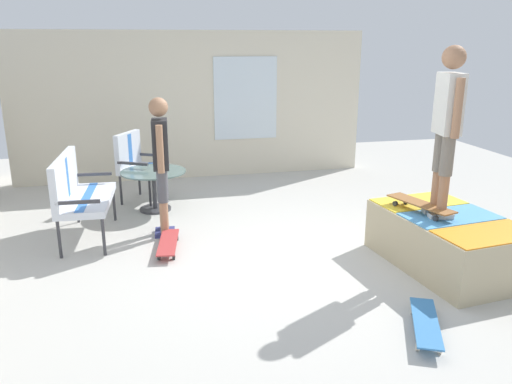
{
  "coord_description": "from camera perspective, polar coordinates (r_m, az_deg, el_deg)",
  "views": [
    {
      "loc": [
        -5.0,
        1.42,
        2.31
      ],
      "look_at": [
        0.26,
        0.21,
        0.7
      ],
      "focal_mm": 35.82,
      "sensor_mm": 36.0,
      "label": 1
    }
  ],
  "objects": [
    {
      "name": "skateboard_by_bench",
      "position": [
        5.96,
        -9.78,
        -5.6
      ],
      "size": [
        0.82,
        0.31,
        0.1
      ],
      "color": "#B23838",
      "rests_on": "ground_plane"
    },
    {
      "name": "house_facade",
      "position": [
        8.92,
        -6.98,
        9.57
      ],
      "size": [
        0.23,
        6.0,
        2.47
      ],
      "color": "beige",
      "rests_on": "ground_plane"
    },
    {
      "name": "skateboard_spare",
      "position": [
        4.54,
        18.43,
        -13.72
      ],
      "size": [
        0.81,
        0.52,
        0.1
      ],
      "color": "#3372B2",
      "rests_on": "ground_plane"
    },
    {
      "name": "patio_bench",
      "position": [
        6.4,
        -19.42,
        0.28
      ],
      "size": [
        1.28,
        0.63,
        1.02
      ],
      "color": "#38383D",
      "rests_on": "ground_plane"
    },
    {
      "name": "ground_plane",
      "position": [
        5.71,
        2.63,
        -7.83
      ],
      "size": [
        12.0,
        12.0,
        0.1
      ],
      "primitive_type": "cube",
      "color": "beige"
    },
    {
      "name": "patio_table",
      "position": [
        7.27,
        -11.33,
        1.06
      ],
      "size": [
        0.9,
        0.9,
        0.57
      ],
      "color": "#38383D",
      "rests_on": "ground_plane"
    },
    {
      "name": "person_watching",
      "position": [
        6.17,
        -10.57,
        3.86
      ],
      "size": [
        0.48,
        0.26,
        1.68
      ],
      "color": "navy",
      "rests_on": "ground_plane"
    },
    {
      "name": "skateboard_on_ramp",
      "position": [
        5.64,
        17.9,
        -1.32
      ],
      "size": [
        0.82,
        0.42,
        0.1
      ],
      "color": "brown",
      "rests_on": "skate_ramp"
    },
    {
      "name": "person_skater",
      "position": [
        5.39,
        20.59,
        7.57
      ],
      "size": [
        0.47,
        0.28,
        1.7
      ],
      "color": "silver",
      "rests_on": "skate_ramp"
    },
    {
      "name": "skate_ramp",
      "position": [
        5.77,
        20.9,
        -5.1
      ],
      "size": [
        1.77,
        1.92,
        0.57
      ],
      "color": "tan",
      "rests_on": "ground_plane"
    },
    {
      "name": "patio_chair_near_house",
      "position": [
        7.73,
        -13.26,
        3.46
      ],
      "size": [
        0.81,
        0.78,
        1.02
      ],
      "color": "#38383D",
      "rests_on": "ground_plane"
    }
  ]
}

